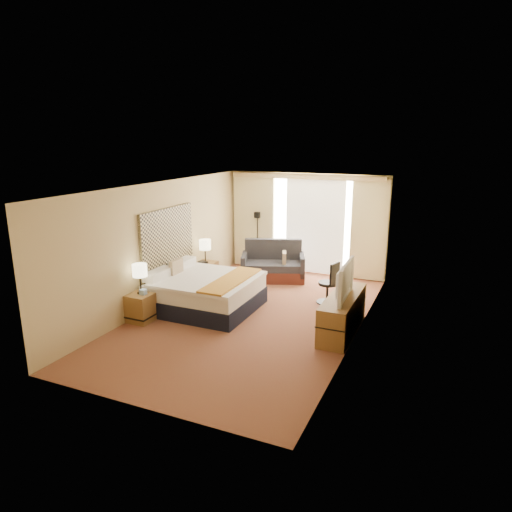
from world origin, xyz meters
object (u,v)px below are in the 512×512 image
at_px(floor_lamp, 257,229).
at_px(lamp_left, 140,271).
at_px(nightstand_right, 206,273).
at_px(loveseat, 273,267).
at_px(bed, 205,292).
at_px(lamp_right, 205,245).
at_px(television, 340,280).
at_px(nightstand_left, 142,307).
at_px(media_dresser, 342,314).
at_px(desk_chair, 330,285).

xyz_separation_m(floor_lamp, lamp_left, (-0.55, -4.35, -0.09)).
xyz_separation_m(nightstand_right, loveseat, (1.35, 1.04, 0.05)).
bearing_deg(bed, lamp_right, 119.53).
bearing_deg(lamp_right, television, -22.68).
bearing_deg(nightstand_left, nightstand_right, 90.00).
relative_size(nightstand_right, bed, 0.27).
xyz_separation_m(nightstand_left, lamp_right, (0.04, 2.42, 0.73)).
relative_size(media_dresser, bed, 0.89).
height_order(nightstand_right, television, television).
xyz_separation_m(bed, loveseat, (0.54, 2.48, -0.04)).
bearing_deg(lamp_right, nightstand_right, 118.07).
bearing_deg(floor_lamp, nightstand_left, -97.33).
bearing_deg(nightstand_right, lamp_right, -61.93).
height_order(lamp_left, television, television).
xyz_separation_m(nightstand_right, lamp_left, (0.01, -2.50, 0.73)).
bearing_deg(lamp_right, nightstand_left, -90.98).
bearing_deg(desk_chair, lamp_left, -127.10).
height_order(loveseat, desk_chair, loveseat).
bearing_deg(lamp_left, television, 14.05).
bearing_deg(media_dresser, lamp_left, -164.17).
xyz_separation_m(bed, television, (2.84, -0.15, 0.67)).
bearing_deg(television, floor_lamp, 39.75).
relative_size(loveseat, lamp_right, 3.01).
bearing_deg(floor_lamp, loveseat, -45.70).
bearing_deg(desk_chair, media_dresser, -50.97).
bearing_deg(lamp_left, lamp_right, 89.15).
distance_m(desk_chair, lamp_left, 3.96).
bearing_deg(television, loveseat, 39.00).
height_order(nightstand_right, floor_lamp, floor_lamp).
xyz_separation_m(loveseat, floor_lamp, (-0.79, 0.81, 0.77)).
relative_size(nightstand_right, television, 0.48).
bearing_deg(media_dresser, nightstand_left, -164.16).
xyz_separation_m(floor_lamp, desk_chair, (2.54, -1.94, -0.68)).
relative_size(lamp_left, lamp_right, 1.02).
distance_m(nightstand_left, media_dresser, 3.85).
relative_size(desk_chair, television, 0.82).
height_order(nightstand_left, lamp_left, lamp_left).
bearing_deg(lamp_left, desk_chair, 37.87).
bearing_deg(desk_chair, nightstand_left, -127.12).
distance_m(loveseat, floor_lamp, 1.37).
height_order(bed, loveseat, bed).
bearing_deg(lamp_right, floor_lamp, 74.96).
relative_size(bed, lamp_right, 3.48).
relative_size(media_dresser, loveseat, 1.03).
bearing_deg(loveseat, floor_lamp, 113.62).
bearing_deg(nightstand_left, desk_chair, 37.85).
height_order(nightstand_left, media_dresser, media_dresser).
bearing_deg(television, desk_chair, 18.14).
distance_m(loveseat, lamp_right, 1.85).
relative_size(nightstand_right, lamp_left, 0.93).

